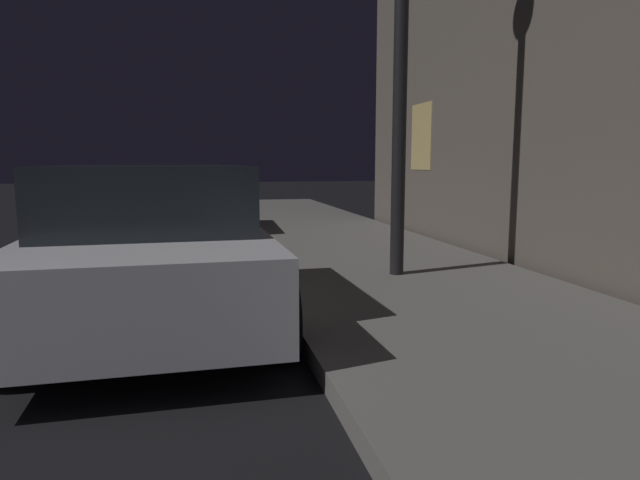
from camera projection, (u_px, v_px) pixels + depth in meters
car_white at (154, 244)px, 5.07m from camera, size 2.17×4.16×1.43m
car_green at (176, 200)px, 10.81m from camera, size 2.26×4.62×1.43m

